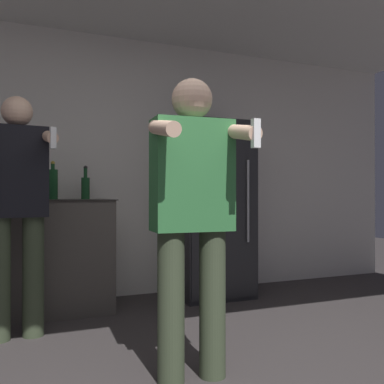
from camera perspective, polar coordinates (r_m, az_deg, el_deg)
The scene contains 8 objects.
wall_back at distance 4.26m, azimuth -12.28°, elevation 3.37°, with size 7.00×0.06×2.55m.
refrigerator at distance 4.23m, azimuth 2.55°, elevation -2.31°, with size 0.70×0.67×1.71m.
counter at distance 3.87m, azimuth -20.49°, elevation -8.04°, with size 1.31×0.67×0.96m.
bottle_red_label at distance 3.92m, azimuth -18.07°, elevation 1.10°, with size 0.09×0.09×0.33m.
bottle_dark_rum at distance 3.91m, azimuth -20.57°, elevation 0.55°, with size 0.09×0.09×0.29m.
bottle_amber_bourbon at distance 3.95m, azimuth -14.02°, elevation 0.72°, with size 0.07×0.07×0.30m.
person_woman_foreground at distance 2.31m, azimuth 0.07°, elevation -2.27°, with size 0.51×0.49×1.63m.
person_man_side at distance 3.21m, azimuth -22.30°, elevation -1.35°, with size 0.48×0.46×1.68m.
Camera 1 is at (-0.75, -1.43, 1.00)m, focal length 40.00 mm.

